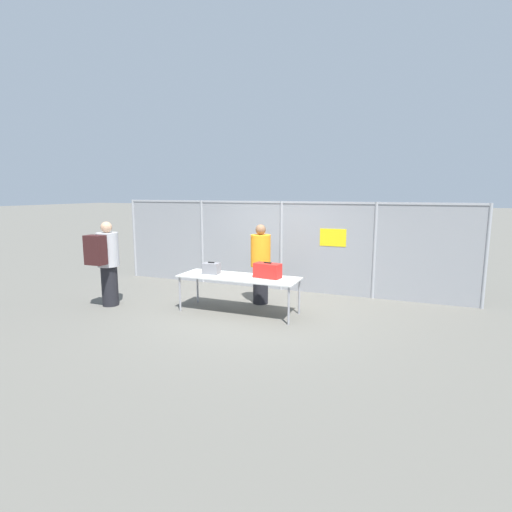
# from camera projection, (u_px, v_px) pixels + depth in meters

# --- Properties ---
(ground_plane) EXTENTS (120.00, 120.00, 0.00)m
(ground_plane) POSITION_uv_depth(u_px,v_px,m) (247.00, 313.00, 7.86)
(ground_plane) COLOR #605E56
(fence_section) EXTENTS (8.74, 0.07, 2.15)m
(fence_section) POSITION_uv_depth(u_px,v_px,m) (282.00, 244.00, 9.58)
(fence_section) COLOR #9EA0A5
(fence_section) RESTS_ON ground_plane
(inspection_table) EXTENTS (2.39, 0.81, 0.73)m
(inspection_table) POSITION_uv_depth(u_px,v_px,m) (239.00, 279.00, 7.80)
(inspection_table) COLOR silver
(inspection_table) RESTS_ON ground_plane
(suitcase_grey) EXTENTS (0.34, 0.24, 0.24)m
(suitcase_grey) POSITION_uv_depth(u_px,v_px,m) (211.00, 268.00, 8.04)
(suitcase_grey) COLOR slate
(suitcase_grey) RESTS_ON inspection_table
(suitcase_red) EXTENTS (0.54, 0.32, 0.31)m
(suitcase_red) POSITION_uv_depth(u_px,v_px,m) (268.00, 271.00, 7.66)
(suitcase_red) COLOR red
(suitcase_red) RESTS_ON inspection_table
(traveler_hooded) EXTENTS (0.44, 0.68, 1.76)m
(traveler_hooded) POSITION_uv_depth(u_px,v_px,m) (106.00, 260.00, 8.20)
(traveler_hooded) COLOR black
(traveler_hooded) RESTS_ON ground_plane
(security_worker_near) EXTENTS (0.42, 0.42, 1.69)m
(security_worker_near) POSITION_uv_depth(u_px,v_px,m) (261.00, 263.00, 8.42)
(security_worker_near) COLOR black
(security_worker_near) RESTS_ON ground_plane
(utility_trailer) EXTENTS (3.92, 2.34, 0.64)m
(utility_trailer) POSITION_uv_depth(u_px,v_px,m) (355.00, 264.00, 11.01)
(utility_trailer) COLOR #4C6B47
(utility_trailer) RESTS_ON ground_plane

